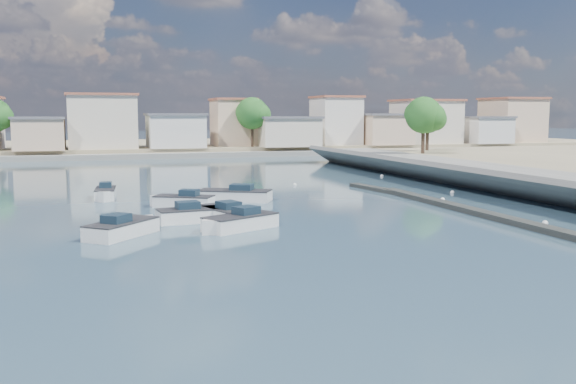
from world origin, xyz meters
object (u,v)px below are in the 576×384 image
object	(u,v)px
motorboat_b	(125,229)
motorboat_a	(223,214)
motorboat_c	(231,196)
motorboat_d	(237,223)
motorboat_h	(199,215)
motorboat_f	(181,202)
motorboat_g	(105,194)

from	to	relation	value
motorboat_b	motorboat_a	bearing A→B (deg)	28.89
motorboat_c	motorboat_d	world-z (taller)	same
motorboat_c	motorboat_h	world-z (taller)	same
motorboat_f	motorboat_g	size ratio (longest dim) A/B	1.02
motorboat_d	motorboat_h	xyz separation A→B (m)	(-1.60, 3.57, 0.00)
motorboat_c	motorboat_a	bearing A→B (deg)	-105.47
motorboat_d	motorboat_g	size ratio (longest dim) A/B	1.10
motorboat_g	motorboat_f	bearing A→B (deg)	-51.12
motorboat_b	motorboat_f	bearing A→B (deg)	65.97
motorboat_f	motorboat_h	bearing A→B (deg)	-88.07
motorboat_c	motorboat_d	xyz separation A→B (m)	(-2.34, -12.40, -0.00)
motorboat_c	motorboat_g	bearing A→B (deg)	157.22
motorboat_a	motorboat_b	xyz separation A→B (m)	(-6.12, -3.38, -0.00)
motorboat_g	motorboat_d	bearing A→B (deg)	-67.22
motorboat_b	motorboat_c	bearing A→B (deg)	55.08
motorboat_b	motorboat_g	bearing A→B (deg)	92.03
motorboat_d	motorboat_c	bearing A→B (deg)	79.30
motorboat_f	motorboat_h	world-z (taller)	same
motorboat_d	motorboat_f	size ratio (longest dim) A/B	1.08
motorboat_h	motorboat_d	bearing A→B (deg)	-65.90
motorboat_a	motorboat_b	bearing A→B (deg)	-151.11
motorboat_b	motorboat_h	xyz separation A→B (m)	(4.65, 3.48, 0.00)
motorboat_b	motorboat_f	size ratio (longest dim) A/B	1.02
motorboat_a	motorboat_h	distance (m)	1.47
motorboat_c	motorboat_g	world-z (taller)	same
motorboat_a	motorboat_c	xyz separation A→B (m)	(2.47, 8.93, 0.00)
motorboat_f	motorboat_g	xyz separation A→B (m)	(-5.01, 6.21, 0.00)
motorboat_b	motorboat_c	xyz separation A→B (m)	(8.59, 12.31, 0.00)
motorboat_g	motorboat_h	size ratio (longest dim) A/B	0.84
motorboat_a	motorboat_c	distance (m)	9.27
motorboat_a	motorboat_h	xyz separation A→B (m)	(-1.47, 0.10, -0.00)
motorboat_a	motorboat_b	size ratio (longest dim) A/B	1.16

